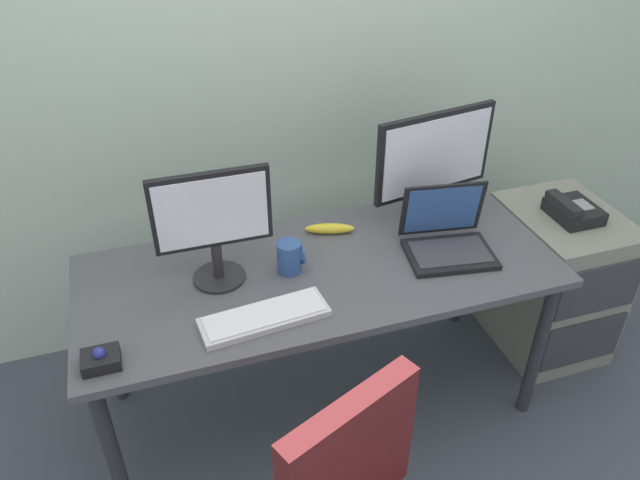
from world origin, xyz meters
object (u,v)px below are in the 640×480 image
(file_cabinet, at_px, (552,280))
(monitor_side, at_px, (213,220))
(banana, at_px, (330,229))
(keyboard, at_px, (264,317))
(monitor_main, at_px, (434,159))
(laptop, at_px, (447,237))
(trackball_mouse, at_px, (101,359))
(coffee_mug, at_px, (290,257))
(desk_phone, at_px, (572,210))

(file_cabinet, xyz_separation_m, monitor_side, (-1.45, -0.01, 0.60))
(banana, bearing_deg, keyboard, -131.35)
(monitor_main, xyz_separation_m, monitor_side, (-0.87, -0.15, -0.01))
(monitor_main, xyz_separation_m, keyboard, (-0.77, -0.40, -0.24))
(file_cabinet, relative_size, laptop, 1.96)
(keyboard, relative_size, laptop, 1.22)
(trackball_mouse, xyz_separation_m, coffee_mug, (0.65, 0.27, 0.03))
(file_cabinet, bearing_deg, banana, 171.71)
(monitor_side, distance_m, coffee_mug, 0.31)
(monitor_side, xyz_separation_m, keyboard, (0.10, -0.25, -0.23))
(monitor_main, distance_m, trackball_mouse, 1.36)
(monitor_side, bearing_deg, trackball_mouse, -143.40)
(desk_phone, height_order, trackball_mouse, desk_phone)
(monitor_side, bearing_deg, coffee_mug, -6.60)
(desk_phone, xyz_separation_m, monitor_side, (-1.44, 0.01, 0.23))
(file_cabinet, xyz_separation_m, banana, (-0.99, 0.14, 0.38))
(trackball_mouse, distance_m, banana, 0.96)
(monitor_main, height_order, trackball_mouse, monitor_main)
(laptop, xyz_separation_m, banana, (-0.37, 0.24, -0.03))
(file_cabinet, xyz_separation_m, trackball_mouse, (-1.84, -0.30, 0.39))
(monitor_side, relative_size, banana, 2.18)
(laptop, bearing_deg, trackball_mouse, -170.21)
(desk_phone, bearing_deg, monitor_side, 179.61)
(monitor_side, bearing_deg, monitor_main, 9.57)
(keyboard, bearing_deg, trackball_mouse, -175.16)
(keyboard, relative_size, coffee_mug, 3.65)
(monitor_side, height_order, keyboard, monitor_side)
(laptop, relative_size, banana, 1.82)
(monitor_main, relative_size, monitor_side, 1.21)
(laptop, xyz_separation_m, trackball_mouse, (-1.23, -0.21, -0.03))
(keyboard, bearing_deg, banana, 48.65)
(keyboard, relative_size, banana, 2.21)
(desk_phone, xyz_separation_m, monitor_main, (-0.57, 0.16, 0.24))
(laptop, xyz_separation_m, coffee_mug, (-0.58, 0.06, 0.00))
(desk_phone, xyz_separation_m, laptop, (-0.61, -0.08, 0.05))
(desk_phone, height_order, banana, desk_phone)
(file_cabinet, distance_m, laptop, 0.75)
(monitor_main, distance_m, keyboard, 0.90)
(keyboard, height_order, trackball_mouse, trackball_mouse)
(coffee_mug, bearing_deg, monitor_main, 15.72)
(coffee_mug, relative_size, banana, 0.61)
(desk_phone, distance_m, coffee_mug, 1.19)
(trackball_mouse, bearing_deg, coffee_mug, 22.54)
(monitor_side, height_order, laptop, monitor_side)
(file_cabinet, distance_m, desk_phone, 0.37)
(desk_phone, distance_m, keyboard, 1.36)
(desk_phone, bearing_deg, banana, 170.70)
(monitor_main, height_order, keyboard, monitor_main)
(desk_phone, height_order, coffee_mug, coffee_mug)
(desk_phone, distance_m, trackball_mouse, 1.86)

